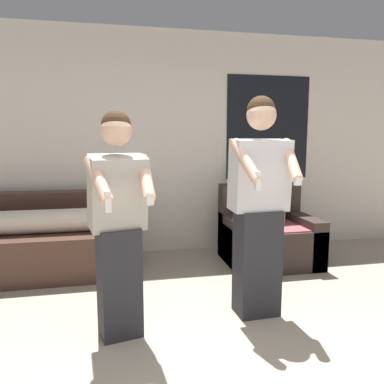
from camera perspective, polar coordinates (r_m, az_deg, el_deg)
The scene contains 5 objects.
wall_back at distance 4.65m, azimuth -3.65°, elevation 7.41°, with size 6.82×0.07×2.70m.
couch at distance 4.31m, azimuth -21.66°, elevation -7.28°, with size 1.82×0.94×0.82m.
armchair at distance 4.40m, azimuth 11.48°, elevation -6.56°, with size 0.98×0.85×0.88m.
person_left at distance 2.65m, azimuth -11.16°, elevation -4.96°, with size 0.46×0.55×1.59m.
person_right at distance 2.97m, azimuth 10.15°, elevation -2.26°, with size 0.51×0.48×1.73m.
Camera 1 is at (-0.62, -1.61, 1.40)m, focal length 35.00 mm.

